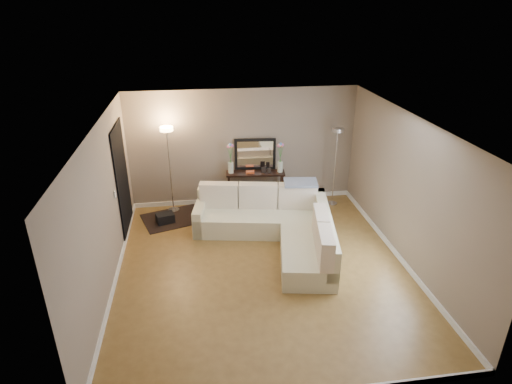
{
  "coord_description": "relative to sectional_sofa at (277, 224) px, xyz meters",
  "views": [
    {
      "loc": [
        -1.01,
        -6.2,
        4.32
      ],
      "look_at": [
        0.0,
        0.8,
        1.1
      ],
      "focal_mm": 30.0,
      "sensor_mm": 36.0,
      "label": 1
    }
  ],
  "objects": [
    {
      "name": "wall_left",
      "position": [
        -2.94,
        -0.9,
        0.96
      ],
      "size": [
        0.02,
        5.5,
        2.6
      ],
      "primitive_type": "cube",
      "color": "gray",
      "rests_on": "ground"
    },
    {
      "name": "flower_vase_right",
      "position": [
        0.35,
        1.56,
        0.74
      ],
      "size": [
        0.15,
        0.13,
        0.68
      ],
      "color": "silver",
      "rests_on": "console_table"
    },
    {
      "name": "baseboard_left",
      "position": [
        -2.91,
        -0.9,
        -0.29
      ],
      "size": [
        0.03,
        5.5,
        0.1
      ],
      "primitive_type": "cube",
      "color": "white",
      "rests_on": "ground"
    },
    {
      "name": "wall_back",
      "position": [
        -0.43,
        1.86,
        0.96
      ],
      "size": [
        5.0,
        0.02,
        2.6
      ],
      "primitive_type": "cube",
      "color": "gray",
      "rests_on": "ground"
    },
    {
      "name": "floor_lamp_unlit",
      "position": [
        1.55,
        1.39,
        0.93
      ],
      "size": [
        0.31,
        0.31,
        1.8
      ],
      "color": "silver",
      "rests_on": "floor"
    },
    {
      "name": "console_table",
      "position": [
        -0.27,
        1.62,
        0.11
      ],
      "size": [
        1.31,
        0.47,
        0.79
      ],
      "color": "black",
      "rests_on": "floor"
    },
    {
      "name": "throw_blanket",
      "position": [
        0.57,
        0.55,
        0.61
      ],
      "size": [
        0.7,
        0.46,
        0.09
      ],
      "primitive_type": "cube",
      "rotation": [
        0.1,
        0.0,
        -0.13
      ],
      "color": "gray",
      "rests_on": "sectional_sofa"
    },
    {
      "name": "floor",
      "position": [
        -0.43,
        -0.9,
        -0.35
      ],
      "size": [
        5.0,
        5.5,
        0.01
      ],
      "primitive_type": "cube",
      "color": "olive",
      "rests_on": "ground"
    },
    {
      "name": "switch_plate",
      "position": [
        -2.91,
        -0.05,
        0.86
      ],
      "size": [
        0.02,
        0.08,
        0.12
      ],
      "primitive_type": "cube",
      "color": "white",
      "rests_on": "ground"
    },
    {
      "name": "wall_right",
      "position": [
        2.08,
        -0.9,
        0.96
      ],
      "size": [
        0.02,
        5.5,
        2.6
      ],
      "primitive_type": "cube",
      "color": "gray",
      "rests_on": "ground"
    },
    {
      "name": "leaning_mirror",
      "position": [
        -0.18,
        1.78,
        0.82
      ],
      "size": [
        0.91,
        0.13,
        0.71
      ],
      "color": "black",
      "rests_on": "console_table"
    },
    {
      "name": "sectional_sofa",
      "position": [
        0.0,
        0.0,
        0.0
      ],
      "size": [
        2.73,
        2.92,
        0.92
      ],
      "color": "beige",
      "rests_on": "floor"
    },
    {
      "name": "black_bag",
      "position": [
        -2.19,
        1.02,
        -0.25
      ],
      "size": [
        0.41,
        0.35,
        0.23
      ],
      "primitive_type": "cube",
      "rotation": [
        0.0,
        0.0,
        0.31
      ],
      "color": "black",
      "rests_on": "charcoal_rug"
    },
    {
      "name": "flower_vase_left",
      "position": [
        -0.74,
        1.66,
        0.74
      ],
      "size": [
        0.15,
        0.13,
        0.68
      ],
      "color": "silver",
      "rests_on": "console_table"
    },
    {
      "name": "baseboard_right",
      "position": [
        2.06,
        -0.9,
        -0.29
      ],
      "size": [
        0.03,
        5.5,
        0.1
      ],
      "primitive_type": "cube",
      "color": "white",
      "rests_on": "ground"
    },
    {
      "name": "doorway",
      "position": [
        -2.91,
        0.8,
        0.76
      ],
      "size": [
        0.02,
        1.2,
        2.2
      ],
      "primitive_type": "cube",
      "color": "black",
      "rests_on": "ground"
    },
    {
      "name": "charcoal_rug",
      "position": [
        -2.03,
        1.19,
        -0.33
      ],
      "size": [
        1.48,
        1.28,
        0.02
      ],
      "primitive_type": "cube",
      "rotation": [
        0.0,
        0.0,
        0.31
      ],
      "color": "black",
      "rests_on": "floor"
    },
    {
      "name": "table_decor",
      "position": [
        -0.2,
        1.58,
        0.49
      ],
      "size": [
        0.55,
        0.14,
        0.13
      ],
      "color": "#D45125",
      "rests_on": "console_table"
    },
    {
      "name": "wall_front",
      "position": [
        -0.43,
        -3.66,
        0.96
      ],
      "size": [
        5.0,
        0.02,
        2.6
      ],
      "primitive_type": "cube",
      "color": "gray",
      "rests_on": "ground"
    },
    {
      "name": "baseboard_back",
      "position": [
        -0.43,
        1.84,
        -0.29
      ],
      "size": [
        5.0,
        0.03,
        0.1
      ],
      "primitive_type": "cube",
      "color": "white",
      "rests_on": "ground"
    },
    {
      "name": "floor_lamp_lit",
      "position": [
        -2.04,
        1.57,
        1.02
      ],
      "size": [
        0.34,
        0.34,
        1.92
      ],
      "color": "silver",
      "rests_on": "floor"
    },
    {
      "name": "ceiling",
      "position": [
        -0.43,
        -0.9,
        2.26
      ],
      "size": [
        5.0,
        5.5,
        0.01
      ],
      "primitive_type": "cube",
      "color": "white",
      "rests_on": "ground"
    }
  ]
}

